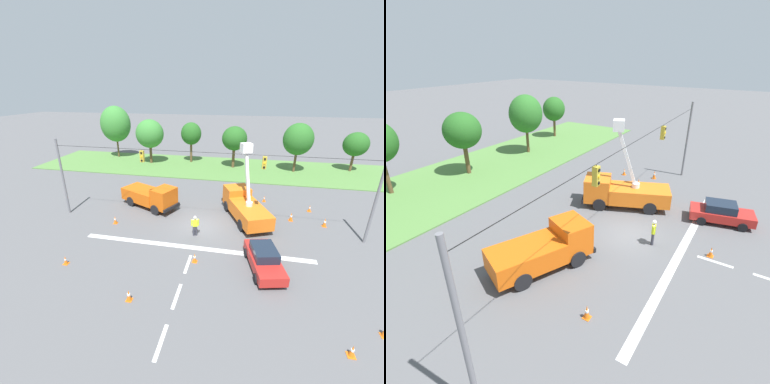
# 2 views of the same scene
# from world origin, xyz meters

# --- Properties ---
(ground_plane) EXTENTS (200.00, 200.00, 0.00)m
(ground_plane) POSITION_xyz_m (0.00, 0.00, 0.00)
(ground_plane) COLOR #565659
(grass_verge) EXTENTS (56.00, 12.00, 0.10)m
(grass_verge) POSITION_xyz_m (0.00, 18.00, 0.05)
(grass_verge) COLOR #517F3D
(grass_verge) RESTS_ON ground
(lane_markings) EXTENTS (17.60, 15.25, 0.01)m
(lane_markings) POSITION_xyz_m (0.00, -4.89, 0.00)
(lane_markings) COLOR silver
(lane_markings) RESTS_ON ground
(signal_gantry) EXTENTS (26.20, 0.33, 7.20)m
(signal_gantry) POSITION_xyz_m (-0.03, -0.00, 4.25)
(signal_gantry) COLOR slate
(signal_gantry) RESTS_ON ground
(tree_far_west) EXTENTS (5.09, 4.40, 8.61)m
(tree_far_west) POSITION_xyz_m (-18.23, 21.04, 5.67)
(tree_far_west) COLOR brown
(tree_far_west) RESTS_ON ground
(tree_west) EXTENTS (4.37, 3.94, 6.89)m
(tree_west) POSITION_xyz_m (-11.28, 18.40, 4.70)
(tree_west) COLOR brown
(tree_west) RESTS_ON ground
(tree_centre) EXTENTS (3.22, 2.82, 6.37)m
(tree_centre) POSITION_xyz_m (-5.12, 20.32, 4.60)
(tree_centre) COLOR brown
(tree_centre) RESTS_ON ground
(tree_east) EXTENTS (3.64, 3.59, 6.21)m
(tree_east) POSITION_xyz_m (1.73, 18.47, 4.43)
(tree_east) COLOR brown
(tree_east) RESTS_ON ground
(tree_far_east) EXTENTS (4.05, 3.84, 6.93)m
(tree_far_east) POSITION_xyz_m (10.43, 18.07, 4.72)
(tree_far_east) COLOR brown
(tree_far_east) RESTS_ON ground
(tree_east_end) EXTENTS (3.33, 3.03, 5.67)m
(tree_east_end) POSITION_xyz_m (18.49, 19.96, 3.97)
(tree_east_end) COLOR brown
(tree_east_end) RESTS_ON ground
(utility_truck_bucket_lift) EXTENTS (4.80, 7.13, 6.89)m
(utility_truck_bucket_lift) POSITION_xyz_m (3.63, 2.31, 1.35)
(utility_truck_bucket_lift) COLOR orange
(utility_truck_bucket_lift) RESTS_ON ground
(utility_truck_support_near) EXTENTS (6.38, 4.56, 2.40)m
(utility_truck_support_near) POSITION_xyz_m (-5.61, 2.86, 1.20)
(utility_truck_support_near) COLOR #D6560F
(utility_truck_support_near) RESTS_ON ground
(sedan_red) EXTENTS (2.70, 4.59, 1.56)m
(sedan_red) POSITION_xyz_m (5.05, -4.82, 0.79)
(sedan_red) COLOR red
(sedan_red) RESTS_ON ground
(road_worker) EXTENTS (0.63, 0.35, 1.77)m
(road_worker) POSITION_xyz_m (-0.23, -1.62, 1.00)
(road_worker) COLOR #383842
(road_worker) RESTS_ON ground
(traffic_cone_foreground_left) EXTENTS (0.36, 0.36, 0.63)m
(traffic_cone_foreground_left) POSITION_xyz_m (-8.26, -7.07, 0.30)
(traffic_cone_foreground_left) COLOR orange
(traffic_cone_foreground_left) RESTS_ON ground
(traffic_cone_mid_left) EXTENTS (0.36, 0.36, 0.81)m
(traffic_cone_mid_left) POSITION_xyz_m (7.88, 2.59, 0.41)
(traffic_cone_mid_left) COLOR orange
(traffic_cone_mid_left) RESTS_ON ground
(traffic_cone_mid_right) EXTENTS (0.36, 0.36, 0.68)m
(traffic_cone_mid_right) POSITION_xyz_m (9.95, 4.96, 0.33)
(traffic_cone_mid_right) COLOR orange
(traffic_cone_mid_right) RESTS_ON ground
(traffic_cone_near_bucket) EXTENTS (0.36, 0.36, 0.75)m
(traffic_cone_near_bucket) POSITION_xyz_m (-7.60, -1.11, 0.37)
(traffic_cone_near_bucket) COLOR orange
(traffic_cone_near_bucket) RESTS_ON ground
(traffic_cone_lane_edge_a) EXTENTS (0.36, 0.36, 0.81)m
(traffic_cone_lane_edge_a) POSITION_xyz_m (10.60, 2.05, 0.40)
(traffic_cone_lane_edge_a) COLOR orange
(traffic_cone_lane_edge_a) RESTS_ON ground
(traffic_cone_lane_edge_b) EXTENTS (0.36, 0.36, 0.65)m
(traffic_cone_lane_edge_b) POSITION_xyz_m (5.72, 6.53, 0.31)
(traffic_cone_lane_edge_b) COLOR orange
(traffic_cone_lane_edge_b) RESTS_ON ground
(traffic_cone_far_left) EXTENTS (0.36, 0.36, 0.73)m
(traffic_cone_far_left) POSITION_xyz_m (-2.59, -9.26, 0.36)
(traffic_cone_far_left) COLOR orange
(traffic_cone_far_left) RESTS_ON ground
(traffic_cone_far_right) EXTENTS (0.36, 0.36, 0.68)m
(traffic_cone_far_right) POSITION_xyz_m (0.41, -5.06, 0.33)
(traffic_cone_far_right) COLOR orange
(traffic_cone_far_right) RESTS_ON ground
(traffic_cone_centre_line) EXTENTS (0.36, 0.36, 0.64)m
(traffic_cone_centre_line) POSITION_xyz_m (8.67, -10.31, 0.31)
(traffic_cone_centre_line) COLOR orange
(traffic_cone_centre_line) RESTS_ON ground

